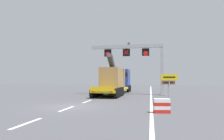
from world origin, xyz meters
The scene contains 8 objects.
ground centered at (0.00, 0.00, 0.00)m, with size 112.00×112.00×0.00m, color #4C4C51.
lane_markings centered at (0.23, 10.99, 0.01)m, with size 0.20×36.58×0.01m.
edge_line_right centered at (6.20, 12.00, 0.01)m, with size 0.20×63.00×0.01m, color silver.
overhead_lane_gantry centered at (4.37, 12.72, 5.36)m, with size 10.02×0.90×7.06m.
heavy_haul_truck_yellow centered at (1.30, 14.34, 1.99)m, with size 3.30×14.11×5.30m.
exit_sign_yellow centered at (7.91, 5.11, 1.98)m, with size 1.52×0.15×2.59m.
tourist_info_sign_brown centered at (8.06, 8.22, 1.48)m, with size 1.42×0.15×1.95m.
crash_barrier_striped centered at (6.85, -1.66, 0.45)m, with size 1.06×0.62×0.90m.
Camera 1 is at (6.16, -15.22, 2.19)m, focal length 33.23 mm.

